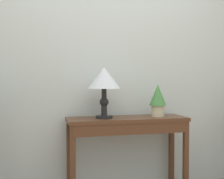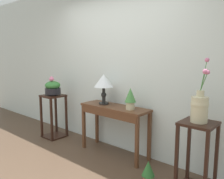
{
  "view_description": "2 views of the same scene",
  "coord_description": "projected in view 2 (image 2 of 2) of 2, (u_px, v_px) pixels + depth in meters",
  "views": [
    {
      "loc": [
        -0.72,
        -1.44,
        1.11
      ],
      "look_at": [
        -0.03,
        1.28,
        1.03
      ],
      "focal_mm": 47.73,
      "sensor_mm": 36.0,
      "label": 1
    },
    {
      "loc": [
        2.38,
        -1.39,
        1.56
      ],
      "look_at": [
        0.14,
        1.18,
        1.04
      ],
      "focal_mm": 37.49,
      "sensor_mm": 36.0,
      "label": 2
    }
  ],
  "objects": [
    {
      "name": "pedestal_stand_left",
      "position": [
        54.0,
        116.0,
        4.38
      ],
      "size": [
        0.37,
        0.37,
        0.81
      ],
      "color": "black",
      "rests_on": "ground"
    },
    {
      "name": "flower_vase_tall_right",
      "position": [
        200.0,
        106.0,
        2.54
      ],
      "size": [
        0.2,
        0.19,
        0.7
      ],
      "color": "beige",
      "rests_on": "pedestal_stand_right"
    },
    {
      "name": "pedestal_stand_right",
      "position": [
        197.0,
        157.0,
        2.64
      ],
      "size": [
        0.37,
        0.37,
        0.82
      ],
      "color": "black",
      "rests_on": "ground"
    },
    {
      "name": "potted_plant_floor",
      "position": [
        148.0,
        171.0,
        2.83
      ],
      "size": [
        0.16,
        0.16,
        0.28
      ],
      "color": "#9E4733",
      "rests_on": "ground"
    },
    {
      "name": "back_wall_with_art",
      "position": [
        120.0,
        64.0,
        3.75
      ],
      "size": [
        9.0,
        0.1,
        2.8
      ],
      "color": "silver",
      "rests_on": "ground"
    },
    {
      "name": "potted_plant_on_console",
      "position": [
        130.0,
        98.0,
        3.34
      ],
      "size": [
        0.16,
        0.16,
        0.31
      ],
      "color": "beige",
      "rests_on": "console_table"
    },
    {
      "name": "table_lamp",
      "position": [
        104.0,
        82.0,
        3.66
      ],
      "size": [
        0.3,
        0.3,
        0.48
      ],
      "color": "black",
      "rests_on": "console_table"
    },
    {
      "name": "planter_bowl_wide_left",
      "position": [
        53.0,
        88.0,
        4.29
      ],
      "size": [
        0.29,
        0.29,
        0.34
      ],
      "color": "black",
      "rests_on": "pedestal_stand_left"
    },
    {
      "name": "console_table",
      "position": [
        114.0,
        114.0,
        3.57
      ],
      "size": [
        1.14,
        0.37,
        0.77
      ],
      "color": "#56331E",
      "rests_on": "ground"
    }
  ]
}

